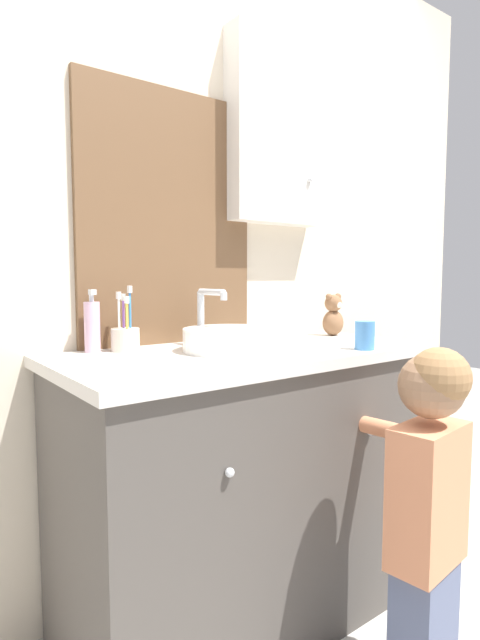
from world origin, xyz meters
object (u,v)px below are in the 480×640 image
sink_basin (230,338)px  child_figure (427,495)px  soap_dispenser (92,326)px  teddy_bear (333,316)px  drinking_cup (365,335)px  toothbrush_holder (125,338)px

sink_basin → child_figure: bearing=-63.7°
soap_dispenser → child_figure: soap_dispenser is taller
sink_basin → child_figure: size_ratio=0.37×
soap_dispenser → teddy_bear: (0.91, -0.14, -0.00)m
teddy_bear → drinking_cup: teddy_bear is taller
sink_basin → teddy_bear: 0.56m
sink_basin → toothbrush_holder: bearing=144.2°
sink_basin → soap_dispenser: bearing=148.0°
child_figure → teddy_bear: size_ratio=5.73×
sink_basin → soap_dispenser: soap_dispenser is taller
child_figure → toothbrush_holder: bearing=126.2°
toothbrush_holder → child_figure: size_ratio=0.21×
toothbrush_holder → soap_dispenser: 0.11m
soap_dispenser → drinking_cup: bearing=-32.9°
soap_dispenser → toothbrush_holder: bearing=-19.2°
teddy_bear → drinking_cup: 0.38m
sink_basin → toothbrush_holder: toothbrush_holder is taller
sink_basin → drinking_cup: bearing=-33.8°
teddy_bear → soap_dispenser: bearing=171.2°
soap_dispenser → child_figure: (0.62, -0.75, -0.43)m
soap_dispenser → drinking_cup: soap_dispenser is taller
child_figure → teddy_bear: (0.29, 0.61, 0.42)m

